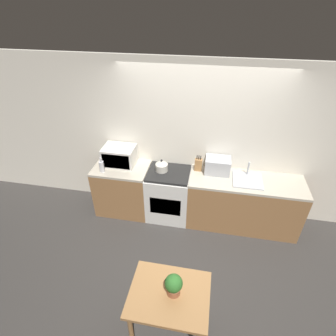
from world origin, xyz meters
The scene contains 13 objects.
ground_plane centered at (0.00, 0.00, 0.00)m, with size 16.00×16.00×0.00m, color #33302D.
wall_back centered at (0.00, 1.13, 1.30)m, with size 10.00×0.06×2.60m.
counter_left_run centered at (-1.23, 0.79, 0.45)m, with size 0.91×0.62×0.90m.
counter_right_run centered at (0.80, 0.79, 0.45)m, with size 1.77×0.62×0.90m.
stove_range centered at (-0.43, 0.79, 0.45)m, with size 0.70×0.62×0.90m.
kettle centered at (-0.55, 0.82, 0.99)m, with size 0.20×0.20×0.21m.
microwave centered at (-1.27, 0.89, 1.06)m, with size 0.52×0.39×0.32m.
bottle centered at (-1.49, 0.62, 1.00)m, with size 0.08×0.08×0.26m.
knife_block centered at (0.03, 0.94, 1.01)m, with size 0.12×0.08×0.27m.
toaster_oven centered at (0.33, 0.94, 1.03)m, with size 0.39×0.28×0.26m.
sink_basin centered at (0.80, 0.80, 0.92)m, with size 0.45×0.43×0.24m.
dining_table centered at (-0.07, -1.11, 0.62)m, with size 0.83×0.66×0.72m.
potted_plant centered at (-0.03, -1.10, 0.86)m, with size 0.18×0.18×0.26m.
Camera 1 is at (0.19, -2.61, 3.31)m, focal length 28.00 mm.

